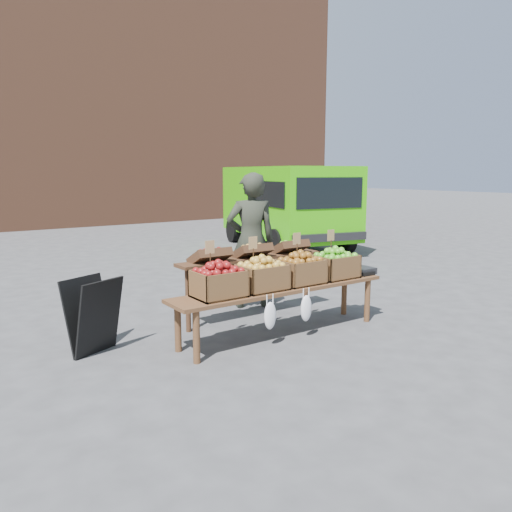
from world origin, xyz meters
TOP-DOWN VIEW (x-y plane):
  - ground at (0.00, 0.00)m, footprint 80.00×80.00m
  - brick_building at (0.00, 15.00)m, footprint 24.00×4.00m
  - delivery_van at (3.82, 5.54)m, footprint 2.92×4.72m
  - vendor at (-0.01, 1.49)m, footprint 0.79×0.67m
  - chalkboard_sign at (-2.35, 0.94)m, footprint 0.60×0.48m
  - back_table at (-0.34, 1.00)m, footprint 2.10×0.44m
  - display_bench at (-0.43, 0.28)m, footprint 2.70×0.56m
  - crate_golden_apples at (-1.25, 0.28)m, footprint 0.50×0.40m
  - crate_russet_pears at (-0.70, 0.28)m, footprint 0.50×0.40m
  - crate_red_apples at (-0.15, 0.28)m, footprint 0.50×0.40m
  - crate_green_apples at (0.40, 0.28)m, footprint 0.50×0.40m
  - weighing_scale at (0.82, 0.28)m, footprint 0.34×0.30m

SIDE VIEW (x-z plane):
  - ground at x=0.00m, z-range 0.00..0.00m
  - display_bench at x=-0.43m, z-range 0.00..0.57m
  - chalkboard_sign at x=-2.35m, z-range 0.00..0.80m
  - back_table at x=-0.34m, z-range 0.00..1.04m
  - weighing_scale at x=0.82m, z-range 0.57..0.65m
  - crate_golden_apples at x=-1.25m, z-range 0.57..0.85m
  - crate_russet_pears at x=-0.70m, z-range 0.57..0.85m
  - crate_red_apples at x=-0.15m, z-range 0.57..0.85m
  - crate_green_apples at x=0.40m, z-range 0.57..0.85m
  - vendor at x=-0.01m, z-range 0.00..1.84m
  - delivery_van at x=3.82m, z-range 0.00..1.97m
  - brick_building at x=0.00m, z-range 0.00..10.00m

